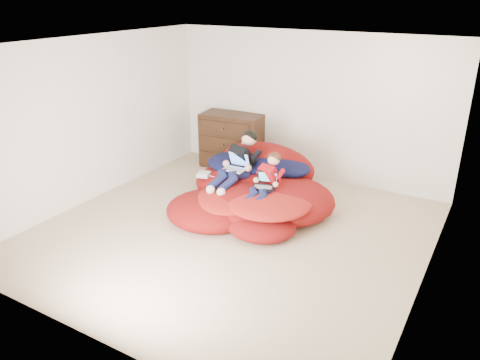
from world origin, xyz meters
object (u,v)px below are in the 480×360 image
(dresser, at_px, (232,141))
(laptop_black, at_px, (265,183))
(younger_boy, at_px, (267,178))
(beanbag_pile, at_px, (254,192))
(older_boy, at_px, (239,160))
(laptop_white, at_px, (236,165))

(dresser, height_order, laptop_black, dresser)
(younger_boy, bearing_deg, dresser, 134.76)
(younger_boy, bearing_deg, laptop_black, -90.00)
(beanbag_pile, height_order, younger_boy, younger_boy)
(dresser, bearing_deg, younger_boy, -45.24)
(older_boy, height_order, laptop_white, older_boy)
(laptop_white, bearing_deg, older_boy, 90.00)
(younger_boy, bearing_deg, laptop_white, 163.83)
(dresser, xyz_separation_m, older_boy, (0.91, -1.27, 0.18))
(older_boy, xyz_separation_m, laptop_black, (0.62, -0.31, -0.14))
(beanbag_pile, xyz_separation_m, older_boy, (-0.31, 0.08, 0.43))
(older_boy, height_order, younger_boy, older_boy)
(dresser, relative_size, laptop_black, 3.25)
(dresser, distance_m, laptop_black, 2.20)
(dresser, distance_m, beanbag_pile, 1.83)
(older_boy, relative_size, younger_boy, 1.31)
(older_boy, bearing_deg, younger_boy, -23.66)
(dresser, distance_m, laptop_white, 1.64)
(beanbag_pile, distance_m, laptop_white, 0.49)
(dresser, bearing_deg, laptop_white, -56.22)
(beanbag_pile, relative_size, laptop_white, 7.32)
(older_boy, distance_m, younger_boy, 0.68)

